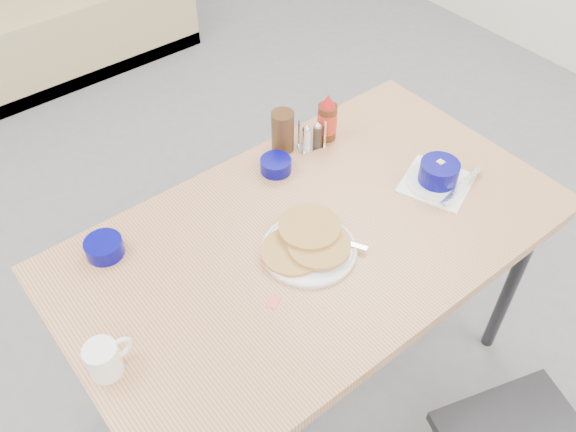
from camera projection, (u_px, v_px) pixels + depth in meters
ground at (354, 425)px, 2.08m from camera, size 6.00×6.00×0.00m
booth_bench at (15, 17)px, 3.35m from camera, size 1.90×0.56×1.22m
dining_table at (314, 248)px, 1.72m from camera, size 1.40×0.80×0.76m
pancake_plate at (308, 245)px, 1.62m from camera, size 0.26×0.25×0.05m
coffee_mug at (105, 359)px, 1.35m from camera, size 0.11×0.08×0.09m
grits_setting at (439, 175)px, 1.79m from camera, size 0.26×0.25×0.08m
creamer_bowl at (104, 248)px, 1.61m from camera, size 0.10×0.10×0.05m
butter_bowl at (276, 165)px, 1.84m from camera, size 0.09×0.09×0.04m
amber_tumbler at (283, 131)px, 1.88m from camera, size 0.09×0.09×0.13m
condiment_caddy at (312, 138)px, 1.91m from camera, size 0.10×0.07×0.10m
syrup_bottle at (327, 119)px, 1.91m from camera, size 0.06×0.06×0.16m
sugar_wrapper at (274, 302)px, 1.51m from camera, size 0.05×0.04×0.00m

